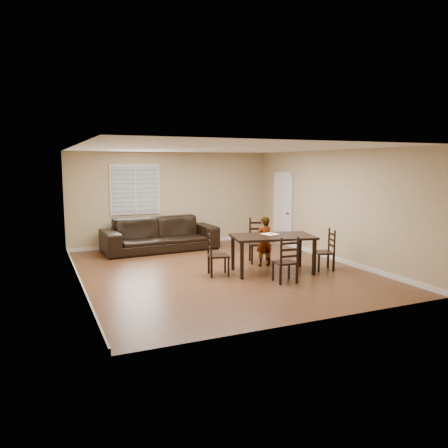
{
  "coord_description": "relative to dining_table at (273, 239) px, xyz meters",
  "views": [
    {
      "loc": [
        -3.76,
        -8.76,
        2.37
      ],
      "look_at": [
        0.23,
        0.28,
        1.0
      ],
      "focal_mm": 35.0,
      "sensor_mm": 36.0,
      "label": 1
    }
  ],
  "objects": [
    {
      "name": "ground",
      "position": [
        -0.99,
        0.63,
        -0.73
      ],
      "size": [
        7.0,
        7.0,
        0.0
      ],
      "primitive_type": "plane",
      "color": "#57331E",
      "rests_on": "ground"
    },
    {
      "name": "donut",
      "position": [
        0.06,
        0.19,
        0.11
      ],
      "size": [
        0.11,
        0.11,
        0.04
      ],
      "color": "gold",
      "rests_on": "napkin"
    },
    {
      "name": "napkin",
      "position": [
        0.04,
        0.19,
        0.09
      ],
      "size": [
        0.38,
        0.38,
        0.0
      ],
      "primitive_type": "cube",
      "rotation": [
        0.0,
        0.0,
        0.26
      ],
      "color": "white",
      "rests_on": "dining_table"
    },
    {
      "name": "chair_far",
      "position": [
        -0.17,
        -0.9,
        -0.31
      ],
      "size": [
        0.45,
        0.42,
        0.94
      ],
      "rotation": [
        0.0,
        0.0,
        3.07
      ],
      "color": "black",
      "rests_on": "ground"
    },
    {
      "name": "chair_left",
      "position": [
        -1.3,
        0.28,
        -0.28
      ],
      "size": [
        0.51,
        0.53,
        0.99
      ],
      "rotation": [
        0.0,
        0.0,
        1.34
      ],
      "color": "black",
      "rests_on": "ground"
    },
    {
      "name": "sofa",
      "position": [
        -1.59,
        3.35,
        -0.28
      ],
      "size": [
        3.15,
        1.37,
        0.9
      ],
      "primitive_type": "imported",
      "rotation": [
        0.0,
        0.0,
        0.05
      ],
      "color": "black",
      "rests_on": "ground"
    },
    {
      "name": "chair_right",
      "position": [
        1.29,
        -0.28,
        -0.32
      ],
      "size": [
        0.5,
        0.51,
        0.92
      ],
      "rotation": [
        0.0,
        0.0,
        -1.88
      ],
      "color": "black",
      "rests_on": "ground"
    },
    {
      "name": "chair_near",
      "position": [
        0.25,
        1.09,
        -0.25
      ],
      "size": [
        0.61,
        0.59,
        1.07
      ],
      "rotation": [
        0.0,
        0.0,
        -0.34
      ],
      "color": "black",
      "rests_on": "ground"
    },
    {
      "name": "dining_table",
      "position": [
        0.0,
        0.0,
        0.0
      ],
      "size": [
        1.92,
        1.33,
        0.82
      ],
      "rotation": [
        0.0,
        0.0,
        -0.21
      ],
      "color": "black",
      "rests_on": "ground"
    },
    {
      "name": "child",
      "position": [
        0.13,
        0.62,
        -0.16
      ],
      "size": [
        0.44,
        0.3,
        1.16
      ],
      "primitive_type": "imported",
      "rotation": [
        0.0,
        0.0,
        3.19
      ],
      "color": "gray",
      "rests_on": "ground"
    },
    {
      "name": "room",
      "position": [
        -0.95,
        0.81,
        1.07
      ],
      "size": [
        6.04,
        7.04,
        2.72
      ],
      "color": "tan",
      "rests_on": "ground"
    }
  ]
}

